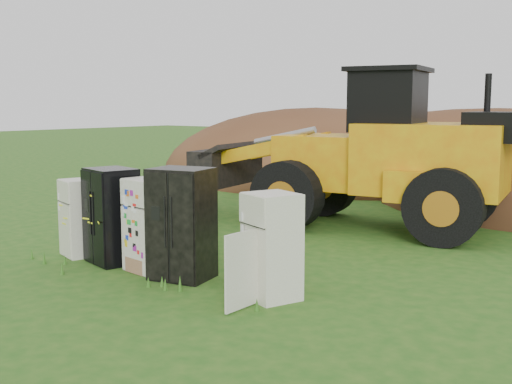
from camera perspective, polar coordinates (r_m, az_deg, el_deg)
ground at (r=11.76m, az=-7.84°, el=-7.30°), size 120.00×120.00×0.00m
fridge_leftmost at (r=13.43m, az=-15.29°, el=-2.22°), size 0.86×0.84×1.56m
fridge_black_side at (r=12.66m, az=-12.69°, el=-2.08°), size 1.11×0.97×1.84m
fridge_sticker at (r=11.93m, az=-9.39°, el=-2.89°), size 0.85×0.80×1.72m
fridge_dark_mid at (r=11.30m, az=-6.61°, el=-2.82°), size 1.15×1.02×1.96m
fridge_open_door at (r=10.08m, az=1.43°, el=-4.85°), size 0.97×0.93×1.68m
wheel_loader at (r=16.22m, az=8.21°, el=3.87°), size 8.55×4.63×3.92m
dirt_mound_left at (r=26.48m, az=5.29°, el=1.15°), size 14.10×10.57×5.86m
dirt_mound_back at (r=27.94m, az=20.49°, el=1.03°), size 18.93×12.62×5.83m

